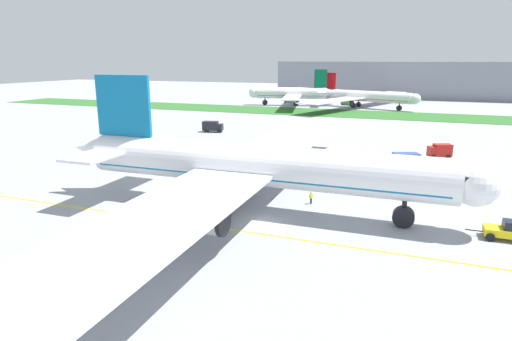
{
  "coord_description": "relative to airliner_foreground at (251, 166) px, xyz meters",
  "views": [
    {
      "loc": [
        16.26,
        -46.24,
        18.86
      ],
      "look_at": [
        -4.59,
        9.31,
        3.66
      ],
      "focal_mm": 30.41,
      "sensor_mm": 36.0,
      "label": 1
    }
  ],
  "objects": [
    {
      "name": "ground_crew_wingwalker_port",
      "position": [
        -9.1,
        -9.98,
        -4.71
      ],
      "size": [
        0.43,
        0.53,
        1.68
      ],
      "color": "black",
      "rests_on": "ground"
    },
    {
      "name": "parked_airliner_far_left",
      "position": [
        -31.43,
        128.88,
        -0.65
      ],
      "size": [
        36.82,
        57.0,
        15.01
      ],
      "color": "white",
      "rests_on": "ground"
    },
    {
      "name": "ground_plane",
      "position": [
        3.12,
        -3.74,
        -5.73
      ],
      "size": [
        600.0,
        600.0,
        0.0
      ],
      "primitive_type": "plane",
      "color": "#9399A0",
      "rests_on": "ground"
    },
    {
      "name": "grass_median_strip",
      "position": [
        3.12,
        107.99,
        -5.68
      ],
      "size": [
        320.0,
        24.0,
        0.1
      ],
      "primitive_type": "cube",
      "color": "#2D6628",
      "rests_on": "ground"
    },
    {
      "name": "pushback_tug",
      "position": [
        29.17,
        0.28,
        -4.74
      ],
      "size": [
        5.67,
        2.56,
        2.17
      ],
      "color": "yellow",
      "rests_on": "ground"
    },
    {
      "name": "service_truck_catering_van",
      "position": [
        17.51,
        27.91,
        -4.08
      ],
      "size": [
        6.2,
        4.38,
        3.11
      ],
      "color": "#33478C",
      "rests_on": "ground"
    },
    {
      "name": "ground_crew_marshaller_front",
      "position": [
        6.82,
        4.58,
        -4.72
      ],
      "size": [
        0.43,
        0.52,
        1.66
      ],
      "color": "black",
      "rests_on": "ground"
    },
    {
      "name": "parked_airliner_far_centre",
      "position": [
        -2.67,
        129.81,
        -1.11
      ],
      "size": [
        44.83,
        73.86,
        13.61
      ],
      "color": "white",
      "rests_on": "ground"
    },
    {
      "name": "service_truck_baggage_loader",
      "position": [
        23.93,
        40.94,
        -4.21
      ],
      "size": [
        4.79,
        3.61,
        2.81
      ],
      "color": "#B21E19",
      "rests_on": "ground"
    },
    {
      "name": "terminal_building",
      "position": [
        15.2,
        184.83,
        3.27
      ],
      "size": [
        135.57,
        20.0,
        18.0
      ],
      "primitive_type": "cube",
      "color": "gray",
      "rests_on": "ground"
    },
    {
      "name": "apron_taxi_line",
      "position": [
        3.12,
        -7.65,
        -5.73
      ],
      "size": [
        280.0,
        0.36,
        0.01
      ],
      "primitive_type": "cube",
      "color": "yellow",
      "rests_on": "ground"
    },
    {
      "name": "service_truck_fuel_bowser",
      "position": [
        -32.11,
        53.92,
        -4.17
      ],
      "size": [
        5.71,
        3.5,
        2.89
      ],
      "color": "black",
      "rests_on": "ground"
    },
    {
      "name": "airliner_foreground",
      "position": [
        0.0,
        0.0,
        0.0
      ],
      "size": [
        56.26,
        90.08,
        16.87
      ],
      "color": "white",
      "rests_on": "ground"
    }
  ]
}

